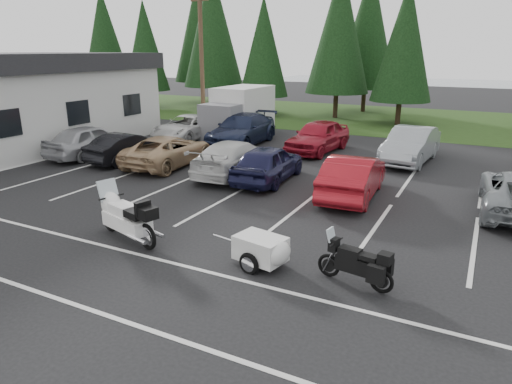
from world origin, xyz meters
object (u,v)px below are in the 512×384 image
object	(u,v)px
car_near_1	(128,147)
car_near_2	(168,151)
adventure_motorcycle	(355,259)
car_far_3	(411,145)
car_near_4	(268,163)
car_far_2	(318,136)
cargo_trailer	(260,251)
utility_pole	(202,56)
touring_motorcycle	(126,213)
car_near_0	(90,140)
car_far_0	(187,127)
box_truck	(236,112)
car_near_3	(235,158)
car_far_1	(242,130)
car_near_5	(353,176)

from	to	relation	value
car_near_1	car_near_2	distance (m)	2.20
adventure_motorcycle	car_far_3	bearing A→B (deg)	103.47
car_near_4	car_far_2	distance (m)	6.17
cargo_trailer	utility_pole	bearing A→B (deg)	138.56
touring_motorcycle	car_near_4	bearing A→B (deg)	98.75
car_near_0	car_far_0	distance (m)	6.14
box_truck	car_near_3	bearing A→B (deg)	-60.64
car_near_0	car_far_1	bearing A→B (deg)	-130.18
car_near_2	car_far_2	bearing A→B (deg)	-134.02
car_near_1	car_near_4	xyz separation A→B (m)	(7.38, -0.04, 0.06)
car_near_5	adventure_motorcycle	size ratio (longest dim) A/B	2.29
car_far_0	car_near_5	bearing A→B (deg)	-28.67
car_far_0	car_far_3	distance (m)	12.68
car_near_2	car_far_2	world-z (taller)	car_far_2
car_near_5	car_far_3	world-z (taller)	car_far_3
car_far_0	adventure_motorcycle	xyz separation A→B (m)	(13.56, -12.72, -0.09)
car_near_2	car_near_5	xyz separation A→B (m)	(8.78, -0.77, 0.07)
cargo_trailer	box_truck	bearing A→B (deg)	132.45
utility_pole	car_far_2	size ratio (longest dim) A/B	1.88
box_truck	cargo_trailer	size ratio (longest dim) A/B	3.26
car_near_3	car_far_2	xyz separation A→B (m)	(1.56, 5.92, 0.08)
box_truck	car_far_0	world-z (taller)	box_truck
box_truck	utility_pole	bearing A→B (deg)	-165.96
car_near_0	car_far_0	bearing A→B (deg)	-104.46
car_far_0	car_near_0	bearing A→B (deg)	-105.43
touring_motorcycle	cargo_trailer	distance (m)	4.03
car_far_2	adventure_motorcycle	xyz separation A→B (m)	(5.52, -12.95, -0.20)
car_near_1	car_near_3	world-z (taller)	car_near_3
car_near_0	car_far_2	world-z (taller)	car_far_2
car_near_3	adventure_motorcycle	distance (m)	9.98
car_near_0	car_near_4	xyz separation A→B (m)	(9.79, -0.03, -0.05)
car_near_3	box_truck	bearing A→B (deg)	-62.89
car_far_0	car_near_3	bearing A→B (deg)	-41.29
touring_motorcycle	car_near_5	bearing A→B (deg)	72.00
car_near_4	touring_motorcycle	bearing A→B (deg)	79.76
car_near_3	car_near_4	bearing A→B (deg)	169.11
box_truck	car_near_3	world-z (taller)	box_truck
car_far_1	box_truck	bearing A→B (deg)	123.61
car_near_2	car_near_4	bearing A→B (deg)	173.60
car_near_3	car_near_5	size ratio (longest dim) A/B	1.08
car_far_1	car_near_5	bearing A→B (deg)	-41.91
car_near_3	utility_pole	bearing A→B (deg)	-51.27
car_far_0	adventure_motorcycle	size ratio (longest dim) A/B	2.50
car_near_3	car_near_2	bearing A→B (deg)	-2.86
car_near_0	car_near_3	xyz separation A→B (m)	(8.11, 0.22, -0.07)
car_far_2	cargo_trailer	size ratio (longest dim) A/B	2.78
car_near_3	car_near_4	distance (m)	1.69
car_near_0	car_near_4	bearing A→B (deg)	-179.20
box_truck	car_far_0	xyz separation A→B (m)	(-2.00, -2.26, -0.75)
car_near_0	car_near_1	world-z (taller)	car_near_0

